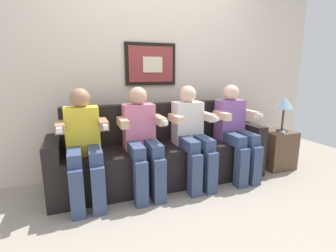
{
  "coord_description": "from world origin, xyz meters",
  "views": [
    {
      "loc": [
        -0.9,
        -2.24,
        1.27
      ],
      "look_at": [
        0.0,
        0.15,
        0.7
      ],
      "focal_mm": 26.47,
      "sensor_mm": 36.0,
      "label": 1
    }
  ],
  "objects_px": {
    "couch": "(163,156)",
    "table_lamp": "(284,104)",
    "person_right_center": "(192,132)",
    "person_left_center": "(142,137)",
    "spare_remote_on_table": "(281,132)",
    "person_leftmost": "(84,142)",
    "person_rightmost": "(235,128)",
    "side_table_right": "(275,149)"
  },
  "relations": [
    {
      "from": "person_leftmost",
      "to": "person_right_center",
      "type": "xyz_separation_m",
      "value": [
        1.14,
        0.0,
        -0.0
      ]
    },
    {
      "from": "side_table_right",
      "to": "person_right_center",
      "type": "bearing_deg",
      "value": -177.27
    },
    {
      "from": "couch",
      "to": "person_leftmost",
      "type": "height_order",
      "value": "person_leftmost"
    },
    {
      "from": "person_right_center",
      "to": "table_lamp",
      "type": "distance_m",
      "value": 1.33
    },
    {
      "from": "person_rightmost",
      "to": "spare_remote_on_table",
      "type": "bearing_deg",
      "value": -1.93
    },
    {
      "from": "side_table_right",
      "to": "person_rightmost",
      "type": "bearing_deg",
      "value": -175.07
    },
    {
      "from": "person_leftmost",
      "to": "spare_remote_on_table",
      "type": "distance_m",
      "value": 2.4
    },
    {
      "from": "couch",
      "to": "person_left_center",
      "type": "height_order",
      "value": "person_left_center"
    },
    {
      "from": "person_leftmost",
      "to": "person_right_center",
      "type": "distance_m",
      "value": 1.14
    },
    {
      "from": "person_left_center",
      "to": "spare_remote_on_table",
      "type": "relative_size",
      "value": 8.54
    },
    {
      "from": "person_left_center",
      "to": "table_lamp",
      "type": "xyz_separation_m",
      "value": [
        1.88,
        0.02,
        0.25
      ]
    },
    {
      "from": "spare_remote_on_table",
      "to": "side_table_right",
      "type": "bearing_deg",
      "value": 77.41
    },
    {
      "from": "person_right_center",
      "to": "side_table_right",
      "type": "xyz_separation_m",
      "value": [
        1.28,
        0.06,
        -0.36
      ]
    },
    {
      "from": "person_leftmost",
      "to": "table_lamp",
      "type": "relative_size",
      "value": 2.41
    },
    {
      "from": "person_right_center",
      "to": "couch",
      "type": "bearing_deg",
      "value": 149.48
    },
    {
      "from": "couch",
      "to": "table_lamp",
      "type": "distance_m",
      "value": 1.69
    },
    {
      "from": "person_leftmost",
      "to": "person_left_center",
      "type": "xyz_separation_m",
      "value": [
        0.57,
        0.0,
        -0.0
      ]
    },
    {
      "from": "couch",
      "to": "table_lamp",
      "type": "height_order",
      "value": "table_lamp"
    },
    {
      "from": "person_right_center",
      "to": "person_leftmost",
      "type": "bearing_deg",
      "value": -179.98
    },
    {
      "from": "person_leftmost",
      "to": "table_lamp",
      "type": "distance_m",
      "value": 2.46
    },
    {
      "from": "person_right_center",
      "to": "person_rightmost",
      "type": "xyz_separation_m",
      "value": [
        0.57,
        0.0,
        0.0
      ]
    },
    {
      "from": "couch",
      "to": "person_right_center",
      "type": "relative_size",
      "value": 2.19
    },
    {
      "from": "person_rightmost",
      "to": "table_lamp",
      "type": "xyz_separation_m",
      "value": [
        0.74,
        0.02,
        0.25
      ]
    },
    {
      "from": "couch",
      "to": "spare_remote_on_table",
      "type": "distance_m",
      "value": 1.57
    },
    {
      "from": "person_left_center",
      "to": "person_rightmost",
      "type": "relative_size",
      "value": 1.0
    },
    {
      "from": "person_right_center",
      "to": "person_left_center",
      "type": "bearing_deg",
      "value": 180.0
    },
    {
      "from": "side_table_right",
      "to": "person_left_center",
      "type": "bearing_deg",
      "value": -178.11
    },
    {
      "from": "person_leftmost",
      "to": "person_right_center",
      "type": "relative_size",
      "value": 1.0
    },
    {
      "from": "person_left_center",
      "to": "person_rightmost",
      "type": "distance_m",
      "value": 1.14
    },
    {
      "from": "person_left_center",
      "to": "person_right_center",
      "type": "relative_size",
      "value": 1.0
    },
    {
      "from": "person_left_center",
      "to": "spare_remote_on_table",
      "type": "bearing_deg",
      "value": -0.73
    },
    {
      "from": "person_right_center",
      "to": "spare_remote_on_table",
      "type": "height_order",
      "value": "person_right_center"
    },
    {
      "from": "person_rightmost",
      "to": "side_table_right",
      "type": "bearing_deg",
      "value": 4.93
    },
    {
      "from": "person_leftmost",
      "to": "side_table_right",
      "type": "distance_m",
      "value": 2.45
    },
    {
      "from": "person_right_center",
      "to": "side_table_right",
      "type": "relative_size",
      "value": 2.22
    },
    {
      "from": "couch",
      "to": "person_leftmost",
      "type": "xyz_separation_m",
      "value": [
        -0.86,
        -0.17,
        0.29
      ]
    },
    {
      "from": "spare_remote_on_table",
      "to": "person_left_center",
      "type": "bearing_deg",
      "value": 179.27
    },
    {
      "from": "side_table_right",
      "to": "spare_remote_on_table",
      "type": "height_order",
      "value": "spare_remote_on_table"
    },
    {
      "from": "couch",
      "to": "person_right_center",
      "type": "bearing_deg",
      "value": -30.52
    },
    {
      "from": "person_right_center",
      "to": "person_rightmost",
      "type": "relative_size",
      "value": 1.0
    },
    {
      "from": "person_left_center",
      "to": "person_right_center",
      "type": "height_order",
      "value": "same"
    },
    {
      "from": "person_rightmost",
      "to": "side_table_right",
      "type": "distance_m",
      "value": 0.79
    }
  ]
}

